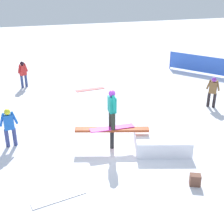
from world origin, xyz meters
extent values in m
plane|color=white|center=(0.00, 0.00, 0.00)|extent=(60.00, 60.00, 0.00)
cylinder|color=black|center=(0.00, 0.00, 0.33)|extent=(0.14, 0.14, 0.66)
cube|color=#A53F1E|center=(0.00, 0.00, 0.70)|extent=(2.45, 0.98, 0.08)
cube|color=white|center=(-1.62, 0.49, 0.26)|extent=(2.16, 1.96, 0.52)
cube|color=#CC2DA3|center=(0.00, 0.00, 0.76)|extent=(1.50, 0.31, 0.03)
cylinder|color=#2A2F26|center=(0.00, -0.13, 1.06)|extent=(0.14, 0.14, 0.58)
cylinder|color=#2A2F26|center=(0.00, 0.13, 1.06)|extent=(0.14, 0.14, 0.58)
cube|color=teal|center=(0.00, 0.00, 1.61)|extent=(0.22, 0.35, 0.53)
cylinder|color=teal|center=(0.00, -0.22, 1.73)|extent=(0.09, 0.31, 0.48)
cylinder|color=teal|center=(0.00, 0.22, 1.73)|extent=(0.09, 0.31, 0.48)
sphere|color=purple|center=(0.00, 0.00, 1.98)|extent=(0.22, 0.22, 0.22)
cylinder|color=navy|center=(2.42, -7.54, 0.33)|extent=(0.13, 0.13, 0.66)
cylinder|color=navy|center=(2.64, -7.41, 0.33)|extent=(0.13, 0.13, 0.66)
cube|color=red|center=(2.53, -7.48, 0.92)|extent=(0.38, 0.34, 0.53)
cylinder|color=red|center=(2.36, -7.58, 1.04)|extent=(0.22, 0.17, 0.47)
cylinder|color=red|center=(2.70, -7.37, 1.04)|extent=(0.22, 0.17, 0.47)
sphere|color=black|center=(2.53, -7.48, 1.29)|extent=(0.21, 0.21, 0.21)
cylinder|color=navy|center=(3.15, -1.18, 0.33)|extent=(0.14, 0.14, 0.65)
cylinder|color=navy|center=(3.40, -1.15, 0.33)|extent=(0.14, 0.14, 0.65)
cube|color=blue|center=(3.28, -1.17, 0.92)|extent=(0.35, 0.24, 0.53)
cylinder|color=blue|center=(3.08, -1.19, 1.03)|extent=(0.22, 0.11, 0.47)
cylinder|color=blue|center=(3.48, -1.15, 1.03)|extent=(0.22, 0.11, 0.47)
sphere|color=yellow|center=(3.28, -1.17, 1.28)|extent=(0.21, 0.21, 0.21)
cylinder|color=black|center=(-5.25, -2.26, 0.33)|extent=(0.13, 0.13, 0.65)
cylinder|color=black|center=(-5.43, -2.09, 0.33)|extent=(0.13, 0.13, 0.65)
cube|color=brown|center=(-5.34, -2.18, 0.91)|extent=(0.37, 0.36, 0.52)
cylinder|color=brown|center=(-5.20, -2.31, 1.03)|extent=(0.20, 0.20, 0.47)
cylinder|color=brown|center=(-5.49, -2.04, 1.03)|extent=(0.20, 0.20, 0.47)
sphere|color=purple|center=(-5.34, -2.18, 1.28)|extent=(0.20, 0.20, 0.20)
cube|color=#E56362|center=(-0.70, -6.05, 0.01)|extent=(1.54, 0.41, 0.02)
cube|color=silver|center=(2.14, 2.12, 0.01)|extent=(1.50, 0.55, 0.02)
cube|color=brown|center=(-1.61, 2.68, 0.17)|extent=(0.36, 0.32, 0.34)
cylinder|color=blue|center=(-6.51, -8.47, 0.55)|extent=(0.06, 0.06, 1.10)
cube|color=blue|center=(-8.19, -6.27, 0.61)|extent=(3.38, 4.41, 0.99)
camera|label=1|loc=(2.78, 8.89, 5.41)|focal=50.00mm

